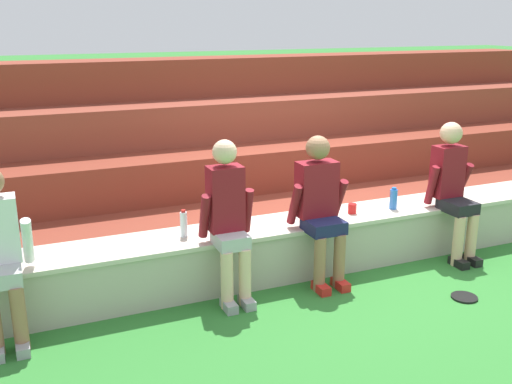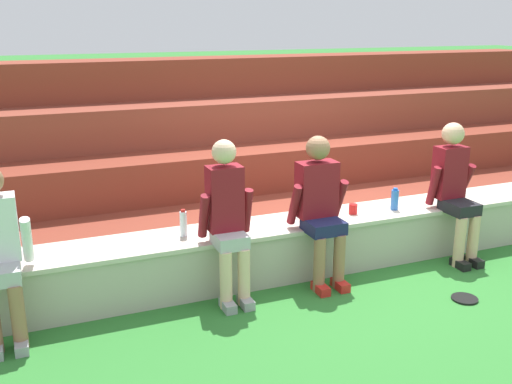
# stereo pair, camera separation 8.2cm
# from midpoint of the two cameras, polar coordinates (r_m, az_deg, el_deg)

# --- Properties ---
(ground_plane) EXTENTS (80.00, 80.00, 0.00)m
(ground_plane) POSITION_cam_midpoint_polar(r_m,az_deg,el_deg) (6.02, 9.85, -7.78)
(ground_plane) COLOR #2D752D
(stone_seating_wall) EXTENTS (7.43, 0.59, 0.53)m
(stone_seating_wall) POSITION_cam_midpoint_polar(r_m,az_deg,el_deg) (6.13, 8.62, -4.40)
(stone_seating_wall) COLOR #B7AF9E
(stone_seating_wall) RESTS_ON ground
(brick_bleachers) EXTENTS (9.51, 2.63, 1.95)m
(brick_bleachers) POSITION_cam_midpoint_polar(r_m,az_deg,el_deg) (7.76, 1.02, 3.71)
(brick_bleachers) COLOR brown
(brick_bleachers) RESTS_ON ground
(person_left_of_center) EXTENTS (0.48, 0.50, 1.46)m
(person_left_of_center) POSITION_cam_midpoint_polar(r_m,az_deg,el_deg) (5.15, -2.32, -2.46)
(person_left_of_center) COLOR beige
(person_left_of_center) RESTS_ON ground
(person_center) EXTENTS (0.56, 0.55, 1.41)m
(person_center) POSITION_cam_midpoint_polar(r_m,az_deg,el_deg) (5.54, 6.68, -1.25)
(person_center) COLOR #996B4C
(person_center) RESTS_ON ground
(person_right_of_center) EXTENTS (0.49, 0.61, 1.43)m
(person_right_of_center) POSITION_cam_midpoint_polar(r_m,az_deg,el_deg) (6.43, 19.08, 0.43)
(person_right_of_center) COLOR #DBAD89
(person_right_of_center) RESTS_ON ground
(water_bottle_mid_right) EXTENTS (0.07, 0.07, 0.26)m
(water_bottle_mid_right) POSITION_cam_midpoint_polar(r_m,az_deg,el_deg) (5.39, -6.63, -3.06)
(water_bottle_mid_right) COLOR silver
(water_bottle_mid_right) RESTS_ON stone_seating_wall
(water_bottle_near_right) EXTENTS (0.08, 0.08, 0.23)m
(water_bottle_near_right) POSITION_cam_midpoint_polar(r_m,az_deg,el_deg) (6.28, 13.67, -0.71)
(water_bottle_near_right) COLOR blue
(water_bottle_near_right) RESTS_ON stone_seating_wall
(plastic_cup_middle) EXTENTS (0.09, 0.09, 0.10)m
(plastic_cup_middle) POSITION_cam_midpoint_polar(r_m,az_deg,el_deg) (6.07, 9.78, -1.64)
(plastic_cup_middle) COLOR red
(plastic_cup_middle) RESTS_ON stone_seating_wall
(frisbee) EXTENTS (0.24, 0.24, 0.02)m
(frisbee) POSITION_cam_midpoint_polar(r_m,az_deg,el_deg) (5.75, 19.97, -9.71)
(frisbee) COLOR black
(frisbee) RESTS_ON ground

